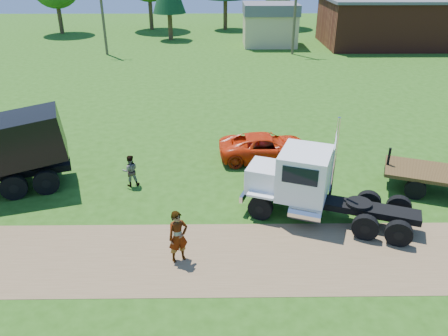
{
  "coord_description": "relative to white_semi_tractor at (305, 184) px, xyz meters",
  "views": [
    {
      "loc": [
        -1.99,
        -12.74,
        9.92
      ],
      "look_at": [
        -1.78,
        4.04,
        1.6
      ],
      "focal_mm": 35.0,
      "sensor_mm": 36.0,
      "label": 1
    }
  ],
  "objects": [
    {
      "name": "spectator_a",
      "position": [
        -4.97,
        -3.01,
        -0.45
      ],
      "size": [
        0.86,
        0.76,
        1.99
      ],
      "primitive_type": "imported",
      "rotation": [
        0.0,
        0.0,
        0.49
      ],
      "color": "#999999",
      "rests_on": "ground"
    },
    {
      "name": "orange_pickup",
      "position": [
        -1.01,
        5.43,
        -0.75
      ],
      "size": [
        5.13,
        2.61,
        1.39
      ],
      "primitive_type": "imported",
      "rotation": [
        0.0,
        0.0,
        1.63
      ],
      "color": "red",
      "rests_on": "ground"
    },
    {
      "name": "white_semi_tractor",
      "position": [
        0.0,
        0.0,
        0.0
      ],
      "size": [
        7.11,
        4.44,
        4.24
      ],
      "rotation": [
        0.0,
        0.0,
        -0.36
      ],
      "color": "black",
      "rests_on": "ground"
    },
    {
      "name": "ground",
      "position": [
        -1.53,
        -2.88,
        -1.45
      ],
      "size": [
        140.0,
        140.0,
        0.0
      ],
      "primitive_type": "plane",
      "color": "#244C10",
      "rests_on": "ground"
    },
    {
      "name": "dirt_track",
      "position": [
        -1.53,
        -2.88,
        -1.44
      ],
      "size": [
        120.0,
        4.2,
        0.01
      ],
      "primitive_type": "cube",
      "color": "brown",
      "rests_on": "ground"
    },
    {
      "name": "tan_shed",
      "position": [
        2.47,
        37.12,
        0.98
      ],
      "size": [
        6.2,
        5.4,
        4.7
      ],
      "color": "#CCB37F",
      "rests_on": "ground"
    },
    {
      "name": "brick_building",
      "position": [
        16.47,
        37.12,
        1.21
      ],
      "size": [
        15.4,
        10.4,
        5.3
      ],
      "color": "maroon",
      "rests_on": "ground"
    },
    {
      "name": "spectator_b",
      "position": [
        -7.67,
        2.61,
        -0.68
      ],
      "size": [
        0.87,
        0.75,
        1.54
      ],
      "primitive_type": "imported",
      "rotation": [
        0.0,
        0.0,
        3.39
      ],
      "color": "#999999",
      "rests_on": "ground"
    },
    {
      "name": "utility_poles",
      "position": [
        4.47,
        32.12,
        3.27
      ],
      "size": [
        42.2,
        0.28,
        9.0
      ],
      "color": "#4C422B",
      "rests_on": "ground"
    }
  ]
}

